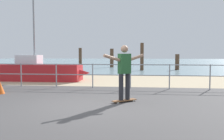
# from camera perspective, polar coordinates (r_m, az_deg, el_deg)

# --- Properties ---
(ground_plane) EXTENTS (24.00, 10.00, 0.04)m
(ground_plane) POSITION_cam_1_polar(r_m,az_deg,el_deg) (5.96, -8.51, -10.63)
(ground_plane) COLOR #474444
(ground_plane) RESTS_ON ground
(beach_strip) EXTENTS (24.00, 6.00, 0.04)m
(beach_strip) POSITION_cam_1_polar(r_m,az_deg,el_deg) (13.73, 0.22, -2.31)
(beach_strip) COLOR tan
(beach_strip) RESTS_ON ground
(sea_surface) EXTENTS (72.00, 50.00, 0.04)m
(sea_surface) POSITION_cam_1_polar(r_m,az_deg,el_deg) (41.62, 4.51, 1.87)
(sea_surface) COLOR #75939E
(sea_surface) RESTS_ON ground
(railing_fence) EXTENTS (14.52, 0.05, 1.05)m
(railing_fence) POSITION_cam_1_polar(r_m,az_deg,el_deg) (10.58, -8.84, -0.41)
(railing_fence) COLOR gray
(railing_fence) RESTS_ON ground
(sailboat) EXTENTS (4.97, 1.48, 5.20)m
(sailboat) POSITION_cam_1_polar(r_m,az_deg,el_deg) (13.67, -15.87, -0.29)
(sailboat) COLOR #B21E23
(sailboat) RESTS_ON ground
(skateboard) EXTENTS (0.75, 0.66, 0.08)m
(skateboard) POSITION_cam_1_polar(r_m,az_deg,el_deg) (7.43, 2.90, -7.13)
(skateboard) COLOR brown
(skateboard) RESTS_ON ground
(skateboarder) EXTENTS (1.18, 0.98, 1.65)m
(skateboarder) POSITION_cam_1_polar(r_m,az_deg,el_deg) (7.31, 2.93, 0.20)
(skateboarder) COLOR #26262B
(skateboarder) RESTS_ON skateboard
(groyne_post_0) EXTENTS (0.32, 0.32, 2.05)m
(groyne_post_0) POSITION_cam_1_polar(r_m,az_deg,el_deg) (25.27, -7.45, 2.84)
(groyne_post_0) COLOR #513826
(groyne_post_0) RESTS_ON ground
(groyne_post_1) EXTENTS (0.39, 0.39, 1.99)m
(groyne_post_1) POSITION_cam_1_polar(r_m,az_deg,el_deg) (25.80, -0.04, 2.83)
(groyne_post_1) COLOR #513826
(groyne_post_1) RESTS_ON ground
(groyne_post_2) EXTENTS (0.30, 0.30, 2.40)m
(groyne_post_2) POSITION_cam_1_polar(r_m,az_deg,el_deg) (21.23, 7.04, 3.11)
(groyne_post_2) COLOR #513826
(groyne_post_2) RESTS_ON ground
(groyne_post_3) EXTENTS (0.37, 0.37, 1.42)m
(groyne_post_3) POSITION_cam_1_polar(r_m,az_deg,el_deg) (22.51, 15.04, 1.81)
(groyne_post_3) COLOR #513826
(groyne_post_3) RESTS_ON ground
(traffic_cone) EXTENTS (0.36, 0.36, 0.50)m
(traffic_cone) POSITION_cam_1_polar(r_m,az_deg,el_deg) (9.77, -24.82, -3.74)
(traffic_cone) COLOR #E55919
(traffic_cone) RESTS_ON ground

